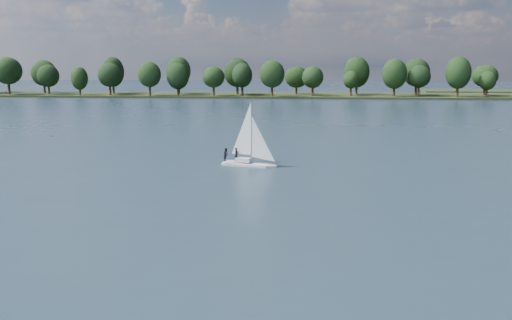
{
  "coord_description": "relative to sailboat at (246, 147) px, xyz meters",
  "views": [
    {
      "loc": [
        0.97,
        -15.71,
        11.9
      ],
      "look_at": [
        -4.89,
        40.73,
        2.5
      ],
      "focal_mm": 40.0,
      "sensor_mm": 36.0,
      "label": 1
    }
  ],
  "objects": [
    {
      "name": "ground",
      "position": [
        7.19,
        48.55,
        -2.28
      ],
      "size": [
        700.0,
        700.0,
        0.0
      ],
      "primitive_type": "plane",
      "color": "#233342",
      "rests_on": "ground"
    },
    {
      "name": "far_shore",
      "position": [
        7.19,
        160.55,
        -2.28
      ],
      "size": [
        660.0,
        40.0,
        1.5
      ],
      "primitive_type": "cube",
      "color": "black",
      "rests_on": "ground"
    },
    {
      "name": "sailboat",
      "position": [
        0.0,
        0.0,
        0.0
      ],
      "size": [
        6.44,
        3.31,
        8.17
      ],
      "rotation": [
        0.0,
        0.0,
        -0.27
      ],
      "color": "silver",
      "rests_on": "ground"
    },
    {
      "name": "treeline",
      "position": [
        7.02,
        156.46,
        5.75
      ],
      "size": [
        563.07,
        74.12,
        17.21
      ],
      "color": "black",
      "rests_on": "ground"
    }
  ]
}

